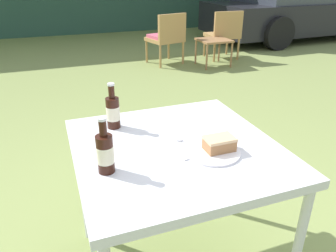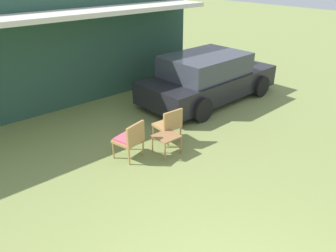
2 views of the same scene
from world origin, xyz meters
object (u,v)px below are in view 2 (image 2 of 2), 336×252
object	(u,v)px
wicker_chair_cushioned	(130,138)
wicker_chair_plain	(169,124)
parked_car	(208,78)
garden_side_table	(167,138)

from	to	relation	value
wicker_chair_cushioned	wicker_chair_plain	distance (m)	1.07
parked_car	garden_side_table	size ratio (longest dim) A/B	8.94
parked_car	wicker_chair_plain	xyz separation A→B (m)	(-2.66, -1.28, -0.20)
wicker_chair_plain	garden_side_table	bearing A→B (deg)	45.42
parked_car	wicker_chair_cushioned	bearing A→B (deg)	-163.04
wicker_chair_cushioned	garden_side_table	bearing A→B (deg)	138.25
parked_car	wicker_chair_plain	bearing A→B (deg)	-155.98
garden_side_table	wicker_chair_plain	bearing A→B (deg)	42.52
wicker_chair_cushioned	parked_car	bearing A→B (deg)	-175.39
garden_side_table	parked_car	bearing A→B (deg)	28.11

